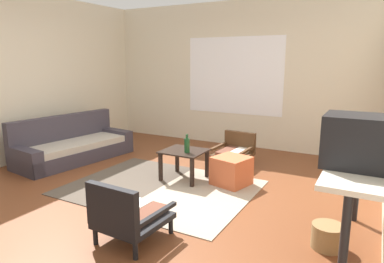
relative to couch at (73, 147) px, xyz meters
The scene contains 14 objects.
ground_plane 2.08m from the couch, 21.30° to the right, with size 7.80×7.80×0.00m, color brown.
far_wall_with_window 3.21m from the couch, 50.10° to the left, with size 5.60×0.13×2.70m.
side_wall_left 1.42m from the couch, 148.27° to the right, with size 0.12×6.60×2.70m, color beige.
area_rug 2.05m from the couch, 10.59° to the right, with size 2.33×1.81×0.01m.
couch is the anchor object (origin of this frame).
coffee_table 2.10m from the couch, ahead, with size 0.57×0.52×0.41m.
armchair_by_window 2.67m from the couch, 22.93° to the left, with size 0.55×0.60×0.50m.
armchair_striped_foreground 3.00m from the couch, 33.36° to the right, with size 0.58×0.62×0.60m.
ottoman_orange 2.76m from the couch, ahead, with size 0.42×0.42×0.38m, color #BC5633.
console_shelf 4.39m from the couch, 11.47° to the right, with size 0.41×1.51×0.83m.
crt_television 4.47m from the couch, 13.81° to the right, with size 0.49×0.41×0.40m.
clay_vase 4.36m from the couch, ahead, with size 0.20×0.20×0.31m.
glass_bottle 2.21m from the couch, ahead, with size 0.07×0.07×0.25m.
wicker_basket 4.19m from the couch, 11.97° to the right, with size 0.28×0.28×0.22m, color olive.
Camera 1 is at (2.45, -3.11, 1.63)m, focal length 31.97 mm.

